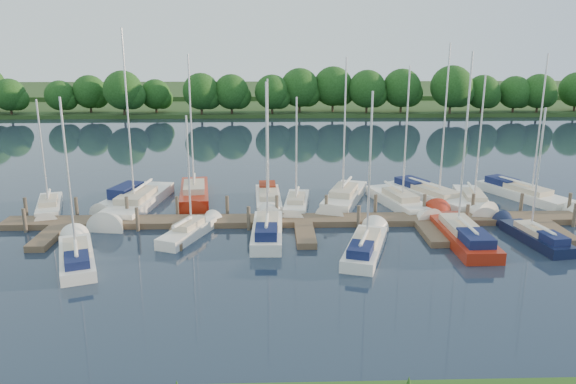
{
  "coord_description": "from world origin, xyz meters",
  "views": [
    {
      "loc": [
        -2.12,
        -28.12,
        12.09
      ],
      "look_at": [
        -0.99,
        8.0,
        2.2
      ],
      "focal_mm": 35.0,
      "sensor_mm": 36.0,
      "label": 1
    }
  ],
  "objects_px": {
    "sailboat_n_0": "(49,208)",
    "sailboat_s_2": "(267,232)",
    "dock": "(303,224)",
    "sailboat_n_5": "(296,205)",
    "motorboat": "(125,200)"
  },
  "relations": [
    {
      "from": "sailboat_n_0",
      "to": "sailboat_s_2",
      "type": "height_order",
      "value": "sailboat_s_2"
    },
    {
      "from": "sailboat_n_0",
      "to": "sailboat_s_2",
      "type": "distance_m",
      "value": 16.83
    },
    {
      "from": "sailboat_s_2",
      "to": "dock",
      "type": "bearing_deg",
      "value": 40.79
    },
    {
      "from": "sailboat_n_0",
      "to": "sailboat_n_5",
      "type": "distance_m",
      "value": 17.9
    },
    {
      "from": "motorboat",
      "to": "sailboat_n_5",
      "type": "bearing_deg",
      "value": -168.54
    },
    {
      "from": "motorboat",
      "to": "sailboat_n_5",
      "type": "height_order",
      "value": "sailboat_n_5"
    },
    {
      "from": "sailboat_n_5",
      "to": "sailboat_s_2",
      "type": "bearing_deg",
      "value": 77.45
    },
    {
      "from": "dock",
      "to": "sailboat_n_5",
      "type": "bearing_deg",
      "value": 93.73
    },
    {
      "from": "sailboat_n_0",
      "to": "motorboat",
      "type": "height_order",
      "value": "sailboat_n_0"
    },
    {
      "from": "dock",
      "to": "sailboat_n_0",
      "type": "height_order",
      "value": "sailboat_n_0"
    },
    {
      "from": "dock",
      "to": "motorboat",
      "type": "xyz_separation_m",
      "value": [
        -13.1,
        5.46,
        0.17
      ]
    },
    {
      "from": "motorboat",
      "to": "sailboat_s_2",
      "type": "bearing_deg",
      "value": 162.97
    },
    {
      "from": "motorboat",
      "to": "dock",
      "type": "bearing_deg",
      "value": 174.99
    },
    {
      "from": "dock",
      "to": "sailboat_n_5",
      "type": "distance_m",
      "value": 4.08
    },
    {
      "from": "dock",
      "to": "motorboat",
      "type": "distance_m",
      "value": 14.19
    }
  ]
}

